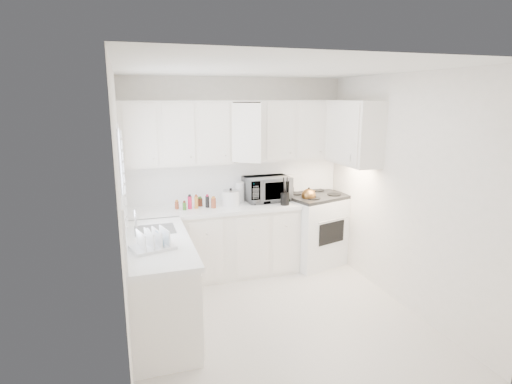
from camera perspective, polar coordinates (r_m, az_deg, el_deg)
name	(u,v)px	position (r m, az deg, el deg)	size (l,w,h in m)	color
floor	(276,318)	(4.69, 2.73, -16.95)	(3.20, 3.20, 0.00)	silver
ceiling	(279,69)	(4.08, 3.14, 16.63)	(3.20, 3.20, 0.00)	white
wall_back	(236,175)	(5.69, -2.77, 2.43)	(3.00, 3.00, 0.00)	white
wall_front	(363,259)	(2.83, 14.56, -8.98)	(3.00, 3.00, 0.00)	white
wall_left	(123,214)	(3.94, -17.97, -2.96)	(3.20, 3.20, 0.00)	white
wall_right	(402,192)	(4.92, 19.50, 0.02)	(3.20, 3.20, 0.00)	white
window_blinds	(123,180)	(4.23, -17.95, 1.58)	(0.06, 0.96, 1.06)	white
lower_cabinets_back	(214,243)	(5.54, -5.79, -7.03)	(2.22, 0.60, 0.90)	white
lower_cabinets_left	(159,287)	(4.43, -13.23, -12.62)	(0.60, 1.60, 0.90)	white
countertop_back	(214,209)	(5.39, -5.88, -2.31)	(2.24, 0.64, 0.05)	white
countertop_left	(158,243)	(4.25, -13.43, -6.82)	(0.64, 1.62, 0.05)	white
backsplash_back	(236,180)	(5.69, -2.74, 1.67)	(2.98, 0.02, 0.55)	white
backsplash_left	(124,216)	(4.15, -17.77, -3.22)	(0.02, 1.60, 0.55)	white
upper_cabinets_back	(239,162)	(5.50, -2.35, 4.18)	(3.00, 0.33, 0.80)	white
upper_cabinets_right	(352,164)	(5.46, 13.10, 3.79)	(0.33, 0.90, 0.80)	white
sink	(154,219)	(4.54, -13.88, -3.65)	(0.42, 0.38, 0.30)	gray
stove	(315,219)	(5.95, 8.10, -3.74)	(0.84, 0.69, 1.29)	white
tea_kettle	(309,195)	(5.63, 7.29, -0.36)	(0.24, 0.21, 0.22)	olive
frying_pan	(322,194)	(6.08, 9.07, -0.27)	(0.25, 0.42, 0.04)	black
microwave	(267,186)	(5.63, 1.52, 0.82)	(0.60, 0.33, 0.41)	gray
rice_cooker	(231,197)	(5.41, -3.51, -0.66)	(0.23, 0.23, 0.23)	white
paper_towel	(240,192)	(5.60, -2.21, 0.02)	(0.12, 0.12, 0.27)	white
utensil_crock	(285,191)	(5.42, 4.04, 0.19)	(0.13, 0.13, 0.38)	black
dish_rack	(152,238)	(3.99, -14.16, -6.21)	(0.38, 0.28, 0.21)	white
spice_left_0	(176,202)	(5.42, -10.95, -1.41)	(0.06, 0.06, 0.13)	#9A462A
spice_left_1	(183,204)	(5.34, -10.03, -1.58)	(0.06, 0.06, 0.13)	#396F25
spice_left_2	(188,201)	(5.44, -9.38, -1.30)	(0.06, 0.06, 0.13)	#C61A43
spice_left_3	(195,203)	(5.36, -8.45, -1.47)	(0.06, 0.06, 0.13)	orange
spice_left_4	(199,201)	(5.46, -7.83, -1.19)	(0.06, 0.06, 0.13)	#532717
spice_left_5	(206,202)	(5.39, -6.88, -1.35)	(0.06, 0.06, 0.13)	black
spice_left_6	(211,200)	(5.49, -6.29, -1.07)	(0.06, 0.06, 0.13)	#9A462A
sauce_right_0	(279,192)	(5.78, 3.17, 0.02)	(0.06, 0.06, 0.19)	#C61A43
sauce_right_1	(284,192)	(5.75, 3.90, -0.07)	(0.06, 0.06, 0.19)	orange
sauce_right_2	(286,191)	(5.82, 4.18, 0.10)	(0.06, 0.06, 0.19)	#532717
sauce_right_3	(291,192)	(5.79, 4.91, 0.01)	(0.06, 0.06, 0.19)	black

